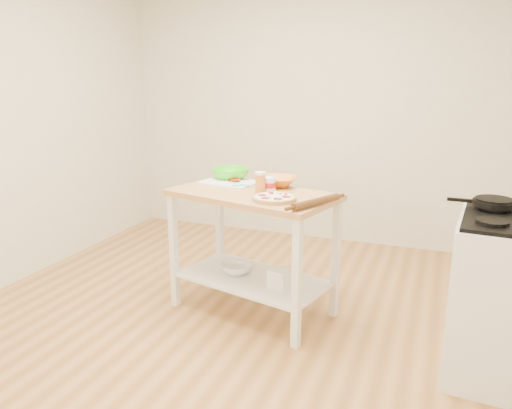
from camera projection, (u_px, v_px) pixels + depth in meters
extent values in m
cube|color=#B98044|center=(224.00, 334.00, 3.37)|extent=(4.00, 4.50, 0.02)
cube|color=beige|center=(314.00, 110.00, 5.07)|extent=(4.00, 0.02, 2.70)
cube|color=tan|center=(253.00, 195.00, 3.48)|extent=(1.26, 0.89, 0.04)
cube|color=white|center=(253.00, 279.00, 3.64)|extent=(1.17, 0.81, 0.02)
cube|color=white|center=(174.00, 251.00, 3.68)|extent=(0.06, 0.06, 0.86)
cube|color=white|center=(220.00, 233.00, 4.10)|extent=(0.06, 0.06, 0.86)
cube|color=white|center=(297.00, 285.00, 3.09)|extent=(0.06, 0.06, 0.86)
cube|color=white|center=(336.00, 260.00, 3.51)|extent=(0.06, 0.06, 0.86)
cube|color=white|center=(508.00, 301.00, 2.81)|extent=(0.65, 0.74, 0.92)
cylinder|color=black|center=(494.00, 203.00, 2.88)|extent=(0.24, 0.24, 0.03)
cube|color=black|center=(460.00, 200.00, 2.95)|extent=(0.15, 0.03, 0.02)
cylinder|color=tan|center=(274.00, 199.00, 3.25)|extent=(0.29, 0.29, 0.02)
cylinder|color=tan|center=(274.00, 197.00, 3.24)|extent=(0.29, 0.29, 0.01)
cylinder|color=white|center=(274.00, 197.00, 3.24)|extent=(0.26, 0.26, 0.01)
cylinder|color=#A61C14|center=(287.00, 197.00, 3.22)|extent=(0.06, 0.06, 0.01)
cylinder|color=#A61C14|center=(283.00, 194.00, 3.30)|extent=(0.06, 0.06, 0.01)
cylinder|color=#A61C14|center=(271.00, 193.00, 3.32)|extent=(0.06, 0.06, 0.01)
cylinder|color=#A61C14|center=(262.00, 195.00, 3.27)|extent=(0.06, 0.06, 0.01)
cylinder|color=#A61C14|center=(265.00, 198.00, 3.19)|extent=(0.06, 0.06, 0.01)
cylinder|color=#A61C14|center=(278.00, 199.00, 3.17)|extent=(0.06, 0.06, 0.01)
sphere|color=white|center=(283.00, 196.00, 3.25)|extent=(0.03, 0.03, 0.03)
sphere|color=white|center=(276.00, 194.00, 3.31)|extent=(0.03, 0.03, 0.03)
sphere|color=white|center=(268.00, 195.00, 3.26)|extent=(0.03, 0.03, 0.03)
sphere|color=white|center=(269.00, 197.00, 3.21)|extent=(0.03, 0.03, 0.03)
plane|color=#1D6123|center=(283.00, 197.00, 3.21)|extent=(0.03, 0.03, 0.00)
plane|color=#1D6123|center=(286.00, 194.00, 3.28)|extent=(0.03, 0.03, 0.00)
plane|color=#1D6123|center=(274.00, 193.00, 3.32)|extent=(0.03, 0.03, 0.00)
plane|color=#1D6123|center=(268.00, 195.00, 3.27)|extent=(0.03, 0.03, 0.00)
plane|color=#1D6123|center=(268.00, 197.00, 3.22)|extent=(0.03, 0.03, 0.00)
plane|color=#1D6123|center=(275.00, 198.00, 3.17)|extent=(0.03, 0.03, 0.00)
cube|color=white|center=(229.00, 182.00, 3.77)|extent=(0.45, 0.36, 0.01)
cube|color=#F4EACC|center=(221.00, 177.00, 3.88)|extent=(0.03, 0.03, 0.02)
cube|color=#F4EACC|center=(225.00, 177.00, 3.86)|extent=(0.03, 0.03, 0.02)
cube|color=#F4EACC|center=(229.00, 178.00, 3.85)|extent=(0.03, 0.03, 0.02)
cube|color=#F4EACC|center=(224.00, 176.00, 3.91)|extent=(0.03, 0.03, 0.02)
cube|color=#F4EACC|center=(227.00, 176.00, 3.89)|extent=(0.03, 0.03, 0.02)
cube|color=#F4EACC|center=(231.00, 177.00, 3.87)|extent=(0.03, 0.03, 0.02)
cylinder|color=#A61C14|center=(233.00, 181.00, 3.77)|extent=(0.07, 0.07, 0.01)
cylinder|color=#A61C14|center=(234.00, 180.00, 3.76)|extent=(0.07, 0.07, 0.01)
cylinder|color=#A61C14|center=(236.00, 180.00, 3.75)|extent=(0.07, 0.07, 0.01)
cube|color=#48CEBF|center=(237.00, 186.00, 3.61)|extent=(0.06, 0.04, 0.01)
cylinder|color=#48CEBF|center=(247.00, 185.00, 3.62)|extent=(0.10, 0.02, 0.01)
cube|color=silver|center=(240.00, 179.00, 3.86)|extent=(0.18, 0.08, 0.00)
cube|color=black|center=(227.00, 176.00, 3.93)|extent=(0.10, 0.05, 0.01)
imported|color=orange|center=(277.00, 181.00, 3.66)|extent=(0.33, 0.33, 0.07)
imported|color=#46E218|center=(231.00, 174.00, 3.89)|extent=(0.30, 0.30, 0.09)
cylinder|color=orange|center=(260.00, 184.00, 3.43)|extent=(0.07, 0.07, 0.13)
cylinder|color=white|center=(260.00, 173.00, 3.41)|extent=(0.07, 0.07, 0.02)
cylinder|color=white|center=(270.00, 185.00, 3.47)|extent=(0.08, 0.08, 0.10)
cylinder|color=red|center=(270.00, 185.00, 3.47)|extent=(0.09, 0.09, 0.04)
cylinder|color=silver|center=(272.00, 174.00, 3.44)|extent=(0.01, 0.05, 0.11)
cylinder|color=#583314|center=(316.00, 202.00, 3.10)|extent=(0.23, 0.39, 0.05)
imported|color=silver|center=(237.00, 268.00, 3.71)|extent=(0.28, 0.28, 0.07)
cube|color=white|center=(280.00, 278.00, 3.46)|extent=(0.16, 0.16, 0.13)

